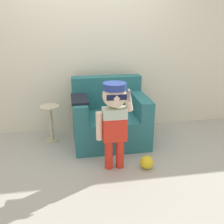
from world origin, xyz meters
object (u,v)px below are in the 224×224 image
Objects in this scene: armchair at (109,119)px; person_child at (114,113)px; side_table at (51,120)px; toy_ball at (147,162)px.

armchair is 1.00× the size of person_child.
person_child is at bearing -48.88° from side_table.
armchair is at bearing 110.42° from toy_ball.
toy_ball is at bearing -69.58° from armchair.
toy_ball is (1.16, -0.97, -0.24)m from side_table.
side_table reaches higher than toy_ball.
person_child is 6.50× the size of toy_ball.
person_child is (-0.07, -0.77, 0.37)m from armchair.
person_child reaches higher than toy_ball.
person_child reaches higher than side_table.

